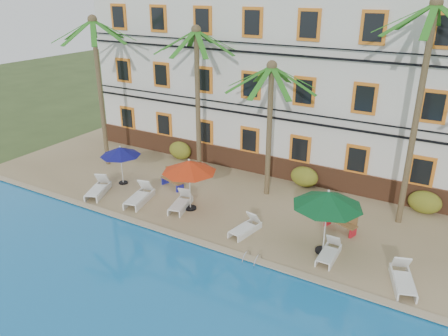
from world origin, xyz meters
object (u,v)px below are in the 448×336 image
Objects in this scene: lounger_c at (181,203)px; lounger_d at (246,227)px; umbrella_blue at (120,152)px; pool_ladder at (252,261)px; lounger_e at (329,252)px; bench_right at (342,221)px; palm_c at (270,110)px; lounger_f at (403,279)px; palm_b at (197,82)px; umbrella_green at (328,199)px; palm_d at (421,90)px; bench_left at (174,179)px; umbrella_red at (189,167)px; lounger_a at (98,189)px; palm_a at (98,73)px; lounger_b at (140,196)px.

lounger_d is at bearing -6.92° from lounger_c.
umbrella_blue reaches higher than pool_ladder.
lounger_e is 2.35m from bench_right.
lounger_c reaches higher than pool_ladder.
lounger_f is at bearing -30.95° from palm_c.
palm_b reaches higher than umbrella_green.
bench_right reaches higher than pool_ladder.
lounger_c is at bearing -68.24° from palm_b.
palm_d reaches higher than umbrella_green.
lounger_e is 9.47m from bench_left.
umbrella_red is 0.93× the size of umbrella_green.
bench_right is at bearing 13.60° from umbrella_red.
lounger_a reaches higher than bench_right.
palm_b reaches higher than umbrella_blue.
lounger_a is (-2.89, -5.05, -4.91)m from palm_b.
palm_c is 9.59m from lounger_a.
lounger_f is (11.94, -5.08, -4.92)m from palm_b.
umbrella_red is (2.12, -4.04, -3.01)m from palm_b.
palm_d is 14.66m from umbrella_blue.
lounger_a is 1.18× the size of lounger_d.
lounger_e is at bearing 34.68° from pool_ladder.
umbrella_red is 1.64× the size of bench_right.
pool_ladder is at bearing -44.16° from palm_b.
bench_right is (6.83, 1.65, -1.73)m from umbrella_red.
palm_a is 7.75m from lounger_b.
bench_left is at bearing 157.87° from lounger_d.
palm_a is at bearing 149.37° from lounger_b.
umbrella_red is at bearing 14.02° from lounger_b.
lounger_f is at bearing -42.04° from bench_right.
pool_ladder is (-2.16, -2.03, -2.36)m from umbrella_green.
umbrella_green is at bearing 1.59° from lounger_b.
pool_ladder is at bearing -55.99° from lounger_d.
palm_b reaches higher than pool_ladder.
umbrella_red is 5.58m from pool_ladder.
umbrella_blue is 0.84× the size of umbrella_red.
lounger_f is 5.48m from pool_ladder.
umbrella_blue is at bearing 162.02° from pool_ladder.
umbrella_green is at bearing -26.67° from palm_b.
lounger_f reaches higher than pool_ladder.
palm_d is 9.11m from lounger_d.
palm_c is at bearing 158.53° from bench_right.
lounger_f is at bearing -4.95° from lounger_c.
palm_b is 3.88× the size of lounger_a.
umbrella_red is (-2.45, -3.37, -2.23)m from palm_c.
umbrella_green is at bearing -12.74° from bench_left.
palm_d reaches higher than lounger_e.
lounger_f is (17.39, -3.36, -5.16)m from palm_a.
palm_a is 16.52m from palm_d.
umbrella_green is 1.45× the size of lounger_c.
bench_right is at bearing 85.94° from umbrella_green.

